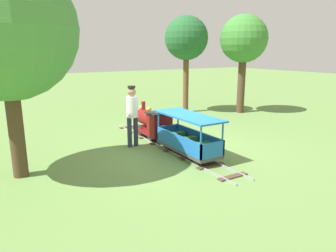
{
  "coord_description": "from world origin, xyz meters",
  "views": [
    {
      "loc": [
        -4.2,
        -6.44,
        2.5
      ],
      "look_at": [
        0.0,
        0.45,
        0.55
      ],
      "focal_mm": 33.48,
      "sensor_mm": 36.0,
      "label": 1
    }
  ],
  "objects_px": {
    "oak_tree_near": "(4,29)",
    "oak_tree_distant": "(244,40)",
    "oak_tree_far": "(186,39)",
    "locomotive": "(153,122)",
    "passenger_car": "(188,139)",
    "conductor_person": "(132,111)"
  },
  "relations": [
    {
      "from": "locomotive",
      "to": "passenger_car",
      "type": "xyz_separation_m",
      "value": [
        0.0,
        -1.76,
        -0.06
      ]
    },
    {
      "from": "oak_tree_distant",
      "to": "passenger_car",
      "type": "bearing_deg",
      "value": -145.9
    },
    {
      "from": "oak_tree_near",
      "to": "oak_tree_far",
      "type": "distance_m",
      "value": 7.8
    },
    {
      "from": "conductor_person",
      "to": "oak_tree_far",
      "type": "height_order",
      "value": "oak_tree_far"
    },
    {
      "from": "passenger_car",
      "to": "locomotive",
      "type": "bearing_deg",
      "value": 90.0
    },
    {
      "from": "oak_tree_near",
      "to": "oak_tree_distant",
      "type": "xyz_separation_m",
      "value": [
        8.64,
        2.66,
        0.02
      ]
    },
    {
      "from": "oak_tree_distant",
      "to": "locomotive",
      "type": "bearing_deg",
      "value": -162.06
    },
    {
      "from": "oak_tree_near",
      "to": "oak_tree_distant",
      "type": "height_order",
      "value": "oak_tree_near"
    },
    {
      "from": "passenger_car",
      "to": "conductor_person",
      "type": "height_order",
      "value": "conductor_person"
    },
    {
      "from": "conductor_person",
      "to": "oak_tree_distant",
      "type": "height_order",
      "value": "oak_tree_distant"
    },
    {
      "from": "oak_tree_far",
      "to": "oak_tree_distant",
      "type": "xyz_separation_m",
      "value": [
        1.88,
        -1.24,
        -0.04
      ]
    },
    {
      "from": "passenger_car",
      "to": "conductor_person",
      "type": "distance_m",
      "value": 1.69
    },
    {
      "from": "oak_tree_distant",
      "to": "conductor_person",
      "type": "bearing_deg",
      "value": -160.94
    },
    {
      "from": "locomotive",
      "to": "oak_tree_near",
      "type": "bearing_deg",
      "value": -164.09
    },
    {
      "from": "conductor_person",
      "to": "oak_tree_far",
      "type": "relative_size",
      "value": 0.42
    },
    {
      "from": "oak_tree_far",
      "to": "oak_tree_distant",
      "type": "height_order",
      "value": "oak_tree_distant"
    },
    {
      "from": "locomotive",
      "to": "passenger_car",
      "type": "relative_size",
      "value": 0.72
    },
    {
      "from": "locomotive",
      "to": "conductor_person",
      "type": "bearing_deg",
      "value": -154.5
    },
    {
      "from": "passenger_car",
      "to": "oak_tree_near",
      "type": "bearing_deg",
      "value": 168.75
    },
    {
      "from": "locomotive",
      "to": "oak_tree_far",
      "type": "relative_size",
      "value": 0.38
    },
    {
      "from": "oak_tree_near",
      "to": "oak_tree_distant",
      "type": "distance_m",
      "value": 9.04
    },
    {
      "from": "conductor_person",
      "to": "oak_tree_near",
      "type": "xyz_separation_m",
      "value": [
        -2.82,
        -0.65,
        1.92
      ]
    }
  ]
}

